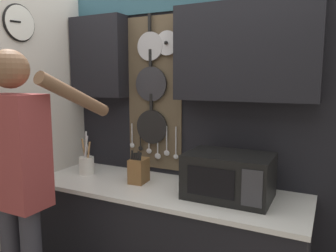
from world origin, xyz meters
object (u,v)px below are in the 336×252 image
utensil_crock (87,164)px  person (18,173)px  microwave (229,176)px  knife_block (139,170)px

utensil_crock → person: size_ratio=0.19×
microwave → person: bearing=-147.6°
microwave → person: (-1.08, -0.69, 0.06)m
microwave → person: person is taller
knife_block → utensil_crock: (-0.49, 0.00, -0.01)m
microwave → utensil_crock: bearing=180.0°
utensil_crock → person: (0.07, -0.69, 0.12)m
person → microwave: bearing=32.4°
utensil_crock → person: bearing=-83.8°
knife_block → utensil_crock: bearing=180.0°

